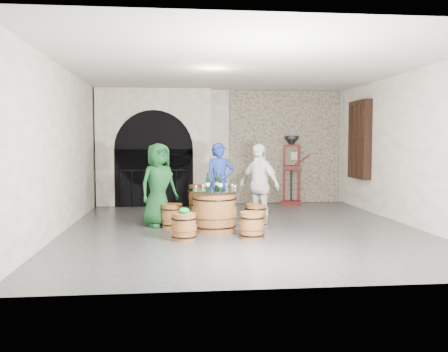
{
  "coord_description": "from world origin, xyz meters",
  "views": [
    {
      "loc": [
        -1.32,
        -9.38,
        1.72
      ],
      "look_at": [
        -0.35,
        0.11,
        1.05
      ],
      "focal_mm": 38.0,
      "sensor_mm": 36.0,
      "label": 1
    }
  ],
  "objects": [
    {
      "name": "tasting_glass_c",
      "position": [
        -0.77,
        -0.15,
        0.86
      ],
      "size": [
        0.05,
        0.05,
        0.1
      ],
      "primitive_type": null,
      "color": "#A96721",
      "rests_on": "barrel_table"
    },
    {
      "name": "barrel_stool_near_left",
      "position": [
        -1.18,
        -1.07,
        0.24
      ],
      "size": [
        0.46,
        0.46,
        0.48
      ],
      "color": "brown",
      "rests_on": "ground"
    },
    {
      "name": "ceiling",
      "position": [
        0.0,
        0.0,
        3.2
      ],
      "size": [
        8.0,
        8.0,
        0.0
      ],
      "primitive_type": "plane",
      "rotation": [
        3.14,
        0.0,
        0.0
      ],
      "color": "beige",
      "rests_on": "wall_back"
    },
    {
      "name": "person_green",
      "position": [
        -1.67,
        0.38,
        0.86
      ],
      "size": [
        1.0,
        0.93,
        1.71
      ],
      "primitive_type": "imported",
      "rotation": [
        0.0,
        0.0,
        0.62
      ],
      "color": "#12411D",
      "rests_on": "ground"
    },
    {
      "name": "wine_bottle_center",
      "position": [
        -0.47,
        -0.43,
        0.95
      ],
      "size": [
        0.08,
        0.08,
        0.32
      ],
      "color": "black",
      "rests_on": "barrel_table"
    },
    {
      "name": "wall_right",
      "position": [
        3.5,
        0.0,
        1.6
      ],
      "size": [
        0.0,
        8.0,
        8.0
      ],
      "primitive_type": "plane",
      "rotation": [
        1.57,
        0.0,
        -1.57
      ],
      "color": "white",
      "rests_on": "ground"
    },
    {
      "name": "ground",
      "position": [
        0.0,
        0.0,
        0.0
      ],
      "size": [
        8.0,
        8.0,
        0.0
      ],
      "primitive_type": "plane",
      "color": "#323134",
      "rests_on": "ground"
    },
    {
      "name": "wine_bottle_right",
      "position": [
        -0.52,
        -0.11,
        0.95
      ],
      "size": [
        0.08,
        0.08,
        0.32
      ],
      "color": "black",
      "rests_on": "barrel_table"
    },
    {
      "name": "wall_back",
      "position": [
        0.0,
        4.0,
        1.6
      ],
      "size": [
        8.0,
        0.0,
        8.0
      ],
      "primitive_type": "plane",
      "rotation": [
        1.57,
        0.0,
        0.0
      ],
      "color": "white",
      "rests_on": "ground"
    },
    {
      "name": "control_box",
      "position": [
        2.05,
        3.86,
        1.35
      ],
      "size": [
        0.18,
        0.1,
        0.22
      ],
      "primitive_type": "cube",
      "color": "silver",
      "rests_on": "wall_back"
    },
    {
      "name": "barrel_stool_near_right",
      "position": [
        0.04,
        -1.05,
        0.24
      ],
      "size": [
        0.46,
        0.46,
        0.48
      ],
      "color": "brown",
      "rests_on": "ground"
    },
    {
      "name": "wall_front",
      "position": [
        0.0,
        -4.0,
        1.6
      ],
      "size": [
        8.0,
        0.0,
        8.0
      ],
      "primitive_type": "plane",
      "rotation": [
        -1.57,
        0.0,
        0.0
      ],
      "color": "white",
      "rests_on": "ground"
    },
    {
      "name": "arched_opening",
      "position": [
        -1.9,
        3.74,
        1.58
      ],
      "size": [
        3.1,
        0.6,
        3.19
      ],
      "color": "white",
      "rests_on": "ground"
    },
    {
      "name": "tasting_glass_b",
      "position": [
        -0.21,
        -0.17,
        0.86
      ],
      "size": [
        0.05,
        0.05,
        0.1
      ],
      "primitive_type": null,
      "color": "#A96721",
      "rests_on": "barrel_table"
    },
    {
      "name": "tasting_glass_f",
      "position": [
        -0.8,
        -0.25,
        0.86
      ],
      "size": [
        0.05,
        0.05,
        0.1
      ],
      "primitive_type": null,
      "color": "#A96721",
      "rests_on": "barrel_table"
    },
    {
      "name": "wall_left",
      "position": [
        -3.5,
        0.0,
        1.6
      ],
      "size": [
        0.0,
        8.0,
        8.0
      ],
      "primitive_type": "plane",
      "rotation": [
        1.57,
        0.0,
        1.57
      ],
      "color": "white",
      "rests_on": "ground"
    },
    {
      "name": "green_cap",
      "position": [
        -1.18,
        -1.07,
        0.52
      ],
      "size": [
        0.24,
        0.19,
        0.11
      ],
      "color": "#0C8B32",
      "rests_on": "barrel_stool_near_left"
    },
    {
      "name": "barrel_stool_left",
      "position": [
        -1.4,
        0.21,
        0.24
      ],
      "size": [
        0.46,
        0.46,
        0.48
      ],
      "color": "brown",
      "rests_on": "ground"
    },
    {
      "name": "side_barrel",
      "position": [
        -0.77,
        3.06,
        0.3
      ],
      "size": [
        0.46,
        0.46,
        0.61
      ],
      "rotation": [
        0.0,
        0.0,
        -0.36
      ],
      "color": "brown",
      "rests_on": "ground"
    },
    {
      "name": "shuttered_window",
      "position": [
        3.38,
        2.4,
        1.8
      ],
      "size": [
        0.23,
        1.1,
        2.0
      ],
      "color": "black",
      "rests_on": "wall_right"
    },
    {
      "name": "corking_press",
      "position": [
        1.88,
        3.51,
        1.11
      ],
      "size": [
        0.8,
        0.52,
        1.91
      ],
      "rotation": [
        0.0,
        0.0,
        -0.2
      ],
      "color": "#510E0D",
      "rests_on": "ground"
    },
    {
      "name": "stone_facing_panel",
      "position": [
        1.8,
        3.94,
        1.6
      ],
      "size": [
        3.2,
        0.12,
        3.18
      ],
      "primitive_type": "cube",
      "color": "#A0967F",
      "rests_on": "ground"
    },
    {
      "name": "tasting_glass_d",
      "position": [
        -0.31,
        -0.0,
        0.86
      ],
      "size": [
        0.05,
        0.05,
        0.1
      ],
      "primitive_type": null,
      "color": "#A96721",
      "rests_on": "barrel_table"
    },
    {
      "name": "barrel_table",
      "position": [
        -0.58,
        -0.31,
        0.4
      ],
      "size": [
        1.06,
        1.06,
        0.82
      ],
      "color": "brown",
      "rests_on": "ground"
    },
    {
      "name": "wine_bottle_left",
      "position": [
        -0.71,
        -0.26,
        0.95
      ],
      "size": [
        0.08,
        0.08,
        0.32
      ],
      "color": "black",
      "rests_on": "barrel_table"
    },
    {
      "name": "person_white",
      "position": [
        0.37,
        0.11,
        0.85
      ],
      "size": [
        0.96,
        1.04,
        1.71
      ],
      "primitive_type": "imported",
      "rotation": [
        0.0,
        0.0,
        -0.88
      ],
      "color": "silver",
      "rests_on": "ground"
    },
    {
      "name": "person_blue",
      "position": [
        -0.36,
        0.91,
        0.86
      ],
      "size": [
        0.66,
        0.46,
        1.72
      ],
      "primitive_type": "imported",
      "rotation": [
        0.0,
        0.0,
        0.08
      ],
      "color": "navy",
      "rests_on": "ground"
    },
    {
      "name": "tasting_glass_e",
      "position": [
        -0.2,
        -0.47,
        0.86
      ],
      "size": [
        0.05,
        0.05,
        0.1
      ],
      "primitive_type": null,
      "color": "#A96721",
      "rests_on": "barrel_table"
    },
    {
      "name": "tasting_glass_a",
      "position": [
        -0.94,
        -0.43,
        0.86
      ],
      "size": [
        0.05,
        0.05,
        0.1
      ],
      "primitive_type": null,
      "color": "#A96721",
      "rests_on": "barrel_table"
    },
    {
      "name": "barrel_stool_right",
      "position": [
        0.3,
        0.08,
        0.24
      ],
      "size": [
        0.46,
        0.46,
        0.48
      ],
      "color": "brown",
      "rests_on": "ground"
    },
    {
      "name": "barrel_stool_far",
      "position": [
        -0.41,
        0.64,
        0.24
      ],
      "size": [
        0.46,
        0.46,
        0.48
      ],
      "color": "brown",
      "rests_on": "ground"
    }
  ]
}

